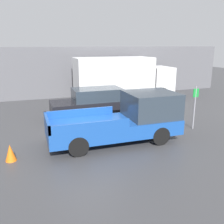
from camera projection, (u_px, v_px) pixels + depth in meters
name	position (u px, v px, depth m)	size (l,w,h in m)	color
ground_plane	(87.00, 141.00, 10.59)	(60.00, 60.00, 0.00)	#3D3D3F
building_wall	(58.00, 73.00, 18.53)	(28.00, 0.15, 3.76)	#56565B
pickup_truck	(126.00, 119.00, 10.45)	(5.42, 2.11, 2.00)	#194799
car	(95.00, 103.00, 13.76)	(4.78, 1.84, 1.63)	black
delivery_truck	(122.00, 77.00, 17.74)	(7.07, 2.34, 3.07)	white
parking_sign	(195.00, 105.00, 11.78)	(0.30, 0.07, 2.06)	gray
traffic_cone	(10.00, 153.00, 8.69)	(0.38, 0.38, 0.60)	orange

